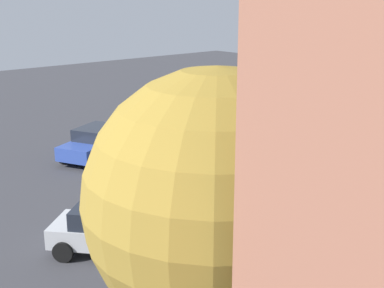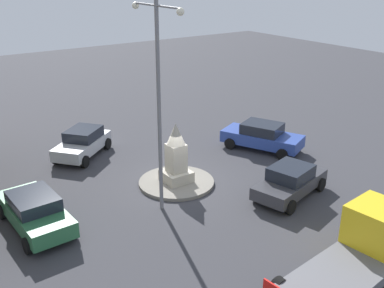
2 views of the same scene
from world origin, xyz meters
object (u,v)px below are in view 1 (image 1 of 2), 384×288
at_px(car_silver_parked_right, 112,228).
at_px(tree_near_wall, 379,198).
at_px(car_dark_grey_parked_left, 211,136).
at_px(tree_far_corner, 216,200).
at_px(streetlamp, 264,61).
at_px(car_green_waiting, 346,220).
at_px(monument, 201,154).
at_px(truck_yellow_approaching, 311,122).
at_px(car_blue_near_island, 98,142).

xyz_separation_m(car_silver_parked_right, tree_near_wall, (1.17, -7.92, 3.10)).
relative_size(car_dark_grey_parked_left, tree_far_corner, 0.65).
distance_m(streetlamp, car_green_waiting, 6.87).
xyz_separation_m(monument, tree_near_wall, (-4.72, -10.22, 2.45)).
height_order(monument, truck_yellow_approaching, monument).
bearing_deg(streetlamp, tree_near_wall, -126.90).
xyz_separation_m(car_green_waiting, car_blue_near_island, (-1.07, 13.20, 0.03)).
xyz_separation_m(streetlamp, car_dark_grey_parked_left, (2.37, 5.37, -4.53)).
bearing_deg(car_silver_parked_right, tree_far_corner, -107.28).
xyz_separation_m(car_green_waiting, car_dark_grey_parked_left, (3.88, 10.31, -0.01)).
bearing_deg(car_dark_grey_parked_left, car_blue_near_island, 149.74).
bearing_deg(streetlamp, car_blue_near_island, 107.39).
xyz_separation_m(monument, streetlamp, (1.60, -1.80, 3.85)).
xyz_separation_m(truck_yellow_approaching, tree_near_wall, (-14.14, -11.52, 2.83)).
distance_m(car_dark_grey_parked_left, tree_far_corner, 17.64).
xyz_separation_m(tree_near_wall, tree_far_corner, (-3.24, 1.29, 0.45)).
height_order(car_dark_grey_parked_left, truck_yellow_approaching, truck_yellow_approaching).
bearing_deg(tree_near_wall, truck_yellow_approaching, 39.19).
bearing_deg(monument, streetlamp, -48.34).
bearing_deg(tree_near_wall, car_silver_parked_right, 98.43).
xyz_separation_m(streetlamp, tree_near_wall, (-6.32, -8.42, -1.40)).
bearing_deg(car_silver_parked_right, monument, 21.39).
relative_size(monument, car_green_waiting, 0.65).
bearing_deg(car_green_waiting, car_dark_grey_parked_left, 69.36).
bearing_deg(truck_yellow_approaching, car_dark_grey_parked_left, 157.45).
height_order(car_blue_near_island, tree_near_wall, tree_near_wall).
bearing_deg(truck_yellow_approaching, tree_near_wall, -140.81).
distance_m(car_blue_near_island, tree_near_wall, 17.36).
distance_m(streetlamp, truck_yellow_approaching, 9.42).
distance_m(car_green_waiting, car_silver_parked_right, 7.45).
xyz_separation_m(truck_yellow_approaching, tree_far_corner, (-17.37, -10.23, 3.29)).
distance_m(truck_yellow_approaching, tree_near_wall, 18.46).
bearing_deg(truck_yellow_approaching, car_silver_parked_right, -166.74).
height_order(car_dark_grey_parked_left, tree_far_corner, tree_far_corner).
height_order(car_silver_parked_right, tree_near_wall, tree_near_wall).
distance_m(monument, truck_yellow_approaching, 9.52).
xyz_separation_m(car_green_waiting, truck_yellow_approaching, (9.33, 8.05, 0.28)).
relative_size(tree_near_wall, tree_far_corner, 0.95).
distance_m(streetlamp, tree_far_corner, 11.96).
bearing_deg(car_dark_grey_parked_left, car_silver_parked_right, -149.24).
bearing_deg(tree_near_wall, streetlamp, 53.10).
height_order(streetlamp, car_silver_parked_right, streetlamp).
height_order(car_dark_grey_parked_left, tree_near_wall, tree_near_wall).
relative_size(car_blue_near_island, tree_far_corner, 0.73).
bearing_deg(tree_far_corner, car_green_waiting, 15.19).
xyz_separation_m(car_blue_near_island, car_silver_parked_right, (-4.91, -8.76, -0.01)).
distance_m(monument, tree_near_wall, 11.52).
relative_size(monument, car_blue_near_island, 0.61).
relative_size(car_silver_parked_right, tree_far_corner, 0.61).
distance_m(car_green_waiting, tree_far_corner, 9.06).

